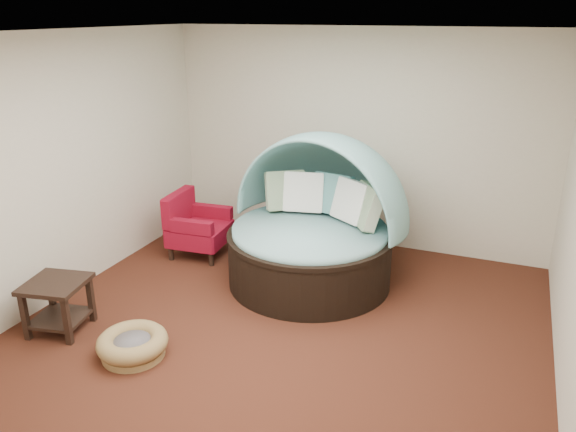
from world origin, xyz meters
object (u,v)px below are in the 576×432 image
at_px(canopy_daybed, 315,215).
at_px(side_table, 58,299).
at_px(pet_basket, 133,344).
at_px(red_armchair, 196,226).

xyz_separation_m(canopy_daybed, side_table, (-1.93, -2.02, -0.46)).
bearing_deg(canopy_daybed, pet_basket, -104.99).
xyz_separation_m(canopy_daybed, pet_basket, (-0.99, -2.12, -0.68)).
relative_size(canopy_daybed, red_armchair, 2.73).
bearing_deg(side_table, red_armchair, 82.58).
bearing_deg(red_armchair, pet_basket, -78.13).
height_order(pet_basket, side_table, side_table).
bearing_deg(side_table, pet_basket, -6.18).
relative_size(canopy_daybed, pet_basket, 2.99).
relative_size(pet_basket, side_table, 1.16).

